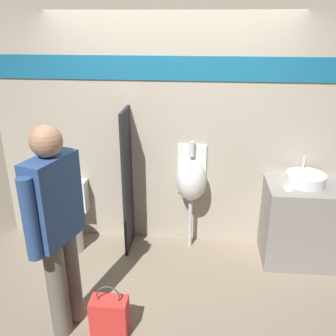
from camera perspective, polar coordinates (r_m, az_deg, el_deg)
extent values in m
plane|color=gray|center=(4.06, -0.23, -14.78)|extent=(16.00, 16.00, 0.00)
cube|color=#B2A893|center=(4.00, 0.58, 6.31)|extent=(3.82, 0.06, 2.70)
cube|color=#19668E|center=(3.84, 0.57, 14.95)|extent=(3.74, 0.01, 0.24)
cube|color=gray|center=(4.20, 20.19, -7.93)|extent=(0.86, 0.57, 0.86)
cylinder|color=silver|center=(4.03, 20.22, -1.54)|extent=(0.40, 0.40, 0.10)
cylinder|color=silver|center=(4.11, 19.99, 0.79)|extent=(0.03, 0.03, 0.14)
cube|color=#B7B7BC|center=(3.85, 17.73, -3.09)|extent=(0.07, 0.14, 0.01)
cube|color=black|center=(4.03, -6.19, -2.17)|extent=(0.03, 0.43, 1.58)
cylinder|color=silver|center=(4.22, 3.38, -8.26)|extent=(0.04, 0.04, 0.61)
ellipsoid|color=silver|center=(3.99, 3.55, -1.89)|extent=(0.33, 0.30, 0.45)
cube|color=silver|center=(4.10, 3.64, -0.17)|extent=(0.31, 0.02, 0.57)
cylinder|color=silver|center=(3.97, 3.71, 2.93)|extent=(0.06, 0.06, 0.16)
cylinder|color=silver|center=(4.37, -15.10, -9.83)|extent=(0.34, 0.34, 0.36)
torus|color=silver|center=(4.28, -15.35, -7.64)|extent=(0.36, 0.36, 0.04)
cube|color=silver|center=(4.42, -14.43, -4.05)|extent=(0.35, 0.16, 0.37)
cylinder|color=silver|center=(4.29, -14.85, -1.00)|extent=(0.06, 0.06, 0.14)
cylinder|color=#666056|center=(3.24, -16.45, -17.36)|extent=(0.16, 0.16, 0.85)
cylinder|color=#666056|center=(3.34, -14.61, -15.79)|extent=(0.16, 0.16, 0.85)
cube|color=#2D4C84|center=(2.89, -17.04, -4.62)|extent=(0.32, 0.48, 0.67)
cylinder|color=#2D4C84|center=(2.74, -20.29, -7.37)|extent=(0.11, 0.11, 0.62)
cylinder|color=#2D4C84|center=(3.08, -14.02, -3.28)|extent=(0.11, 0.11, 0.62)
sphere|color=#A87A5B|center=(2.72, -18.09, 3.91)|extent=(0.23, 0.23, 0.23)
cube|color=red|center=(3.32, -8.89, -21.43)|extent=(0.30, 0.17, 0.33)
torus|color=#4C4742|center=(3.18, -9.12, -18.72)|extent=(0.19, 0.01, 0.19)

